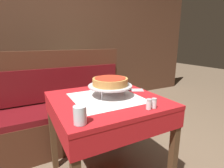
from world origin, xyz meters
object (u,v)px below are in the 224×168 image
Objects in this scene: dining_table_front at (107,110)px; pepper_shaker at (154,103)px; dining_table_rear at (78,75)px; deep_dish_pizza at (110,81)px; condiment_caddy at (83,65)px; booth_bench at (64,117)px; pizza_pan_stand at (110,86)px; pizza_server at (129,90)px; salt_shaker at (149,104)px; water_glass_near at (80,115)px.

dining_table_front is 0.40m from pepper_shaker.
dining_table_front is at bearing -99.39° from dining_table_rear.
deep_dish_pizza is 1.53× the size of condiment_caddy.
pizza_pan_stand is (0.23, -0.73, 0.51)m from booth_bench.
deep_dish_pizza is at bearing -90.00° from pizza_pan_stand.
pizza_server is (0.22, 0.06, -0.08)m from pizza_pan_stand.
pepper_shaker is at bearing -0.00° from salt_shaker.
deep_dish_pizza is at bearing 44.07° from water_glass_near.
salt_shaker is 1.82m from condiment_caddy.
dining_table_front is 0.51× the size of booth_bench.
booth_bench is (-0.18, 0.76, -0.33)m from dining_table_front.
deep_dish_pizza is 1.01× the size of pizza_server.
dining_table_rear is 1.54m from pizza_pan_stand.
salt_shaker reaches higher than dining_table_front.
booth_bench is 1.00m from condiment_caddy.
pizza_pan_stand is 3.51× the size of water_glass_near.
booth_bench is 1.19m from water_glass_near.
pizza_pan_stand is at bearing -163.92° from pizza_server.
salt_shaker reaches higher than dining_table_rear.
pizza_server is 4.11× the size of pepper_shaker.
deep_dish_pizza reaches higher than salt_shaker.
booth_bench reaches higher than salt_shaker.
deep_dish_pizza is 0.51m from water_glass_near.
deep_dish_pizza reaches higher than pizza_server.
salt_shaker is 1.03× the size of pepper_shaker.
water_glass_near reaches higher than pizza_server.
salt_shaker is at bearing -76.02° from pizza_pan_stand.
deep_dish_pizza is at bearing 103.98° from salt_shaker.
pepper_shaker reaches higher than dining_table_front.
deep_dish_pizza is at bearing -163.92° from pizza_server.
salt_shaker is 0.04m from pepper_shaker.
pizza_pan_stand reaches higher than dining_table_rear.
booth_bench is at bearing 106.09° from salt_shaker.
salt_shaker is at bearing -106.90° from pizza_server.
salt_shaker is (0.09, -0.36, -0.09)m from deep_dish_pizza.
condiment_caddy reaches higher than water_glass_near.
booth_bench is 4.60× the size of pizza_pan_stand.
salt_shaker is (-0.12, -1.88, 0.15)m from dining_table_rear.
dining_table_front is 1.08× the size of dining_table_rear.
pepper_shaker is at bearing -71.87° from booth_bench.
salt_shaker is at bearing 180.00° from pepper_shaker.
deep_dish_pizza is 2.80× the size of water_glass_near.
pizza_server is 0.44m from salt_shaker.
water_glass_near is 0.55× the size of condiment_caddy.
condiment_caddy is at bearing -45.63° from dining_table_rear.
pizza_server is (0.01, -1.45, 0.12)m from dining_table_rear.
deep_dish_pizza is at bearing -97.86° from dining_table_rear.
salt_shaker reaches higher than pizza_server.
pizza_server is 1.38m from condiment_caddy.
condiment_caddy is (0.07, -0.07, 0.17)m from dining_table_rear.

